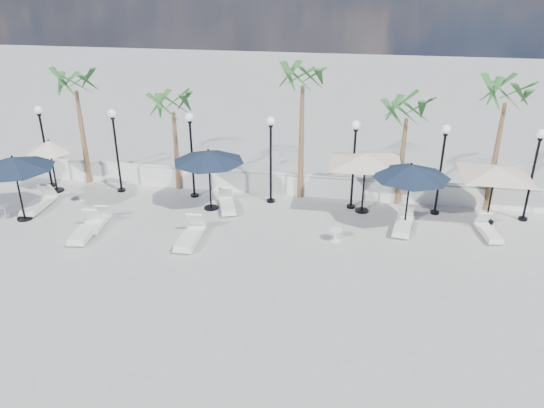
% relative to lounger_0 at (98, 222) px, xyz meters
% --- Properties ---
extents(ground, '(100.00, 100.00, 0.00)m').
position_rel_lounger_0_xyz_m(ground, '(6.35, -2.87, -0.21)').
color(ground, gray).
rests_on(ground, ground).
extents(balustrade, '(26.00, 0.30, 1.01)m').
position_rel_lounger_0_xyz_m(balustrade, '(6.35, 4.63, 0.25)').
color(balustrade, silver).
rests_on(balustrade, ground).
extents(lamppost_0, '(0.36, 0.36, 3.84)m').
position_rel_lounger_0_xyz_m(lamppost_0, '(-4.15, 3.63, 2.28)').
color(lamppost_0, black).
rests_on(lamppost_0, ground).
extents(lamppost_1, '(0.36, 0.36, 3.84)m').
position_rel_lounger_0_xyz_m(lamppost_1, '(-0.65, 3.63, 2.28)').
color(lamppost_1, black).
rests_on(lamppost_1, ground).
extents(lamppost_2, '(0.36, 0.36, 3.84)m').
position_rel_lounger_0_xyz_m(lamppost_2, '(2.85, 3.63, 2.28)').
color(lamppost_2, black).
rests_on(lamppost_2, ground).
extents(lamppost_3, '(0.36, 0.36, 3.84)m').
position_rel_lounger_0_xyz_m(lamppost_3, '(6.35, 3.63, 2.28)').
color(lamppost_3, black).
rests_on(lamppost_3, ground).
extents(lamppost_4, '(0.36, 0.36, 3.84)m').
position_rel_lounger_0_xyz_m(lamppost_4, '(9.85, 3.63, 2.28)').
color(lamppost_4, black).
rests_on(lamppost_4, ground).
extents(lamppost_5, '(0.36, 0.36, 3.84)m').
position_rel_lounger_0_xyz_m(lamppost_5, '(13.35, 3.63, 2.28)').
color(lamppost_5, black).
rests_on(lamppost_5, ground).
extents(lamppost_6, '(0.36, 0.36, 3.84)m').
position_rel_lounger_0_xyz_m(lamppost_6, '(16.85, 3.63, 2.28)').
color(lamppost_6, black).
rests_on(lamppost_6, ground).
extents(palm_0, '(2.60, 2.60, 5.50)m').
position_rel_lounger_0_xyz_m(palm_0, '(-2.65, 4.43, 4.32)').
color(palm_0, brown).
rests_on(palm_0, ground).
extents(palm_1, '(2.60, 2.60, 4.70)m').
position_rel_lounger_0_xyz_m(palm_1, '(1.85, 4.43, 3.54)').
color(palm_1, brown).
rests_on(palm_1, ground).
extents(palm_2, '(2.60, 2.60, 6.10)m').
position_rel_lounger_0_xyz_m(palm_2, '(7.55, 4.43, 4.90)').
color(palm_2, brown).
rests_on(palm_2, ground).
extents(palm_3, '(2.60, 2.60, 4.90)m').
position_rel_lounger_0_xyz_m(palm_3, '(11.85, 4.43, 3.74)').
color(palm_3, brown).
rests_on(palm_3, ground).
extents(palm_4, '(2.60, 2.60, 5.70)m').
position_rel_lounger_0_xyz_m(palm_4, '(15.55, 4.43, 4.51)').
color(palm_4, brown).
rests_on(palm_4, ground).
extents(lounger_0, '(0.70, 1.74, 0.64)m').
position_rel_lounger_0_xyz_m(lounger_0, '(0.00, 0.00, 0.00)').
color(lounger_0, silver).
rests_on(lounger_0, ground).
extents(lounger_1, '(0.77, 2.09, 0.77)m').
position_rel_lounger_0_xyz_m(lounger_1, '(-3.30, 1.20, 0.05)').
color(lounger_1, silver).
rests_on(lounger_1, ground).
extents(lounger_2, '(0.87, 2.10, 0.77)m').
position_rel_lounger_0_xyz_m(lounger_2, '(-0.10, -0.79, 0.04)').
color(lounger_2, silver).
rests_on(lounger_2, ground).
extents(lounger_3, '(1.17, 1.92, 0.69)m').
position_rel_lounger_0_xyz_m(lounger_3, '(4.64, 2.54, 0.02)').
color(lounger_3, silver).
rests_on(lounger_3, ground).
extents(lounger_4, '(0.72, 2.11, 0.79)m').
position_rel_lounger_0_xyz_m(lounger_4, '(4.02, -0.58, 0.05)').
color(lounger_4, silver).
rests_on(lounger_4, ground).
extents(lounger_5, '(0.94, 2.05, 0.74)m').
position_rel_lounger_0_xyz_m(lounger_5, '(11.96, 1.89, 0.04)').
color(lounger_5, silver).
rests_on(lounger_5, ground).
extents(lounger_6, '(0.85, 1.81, 0.65)m').
position_rel_lounger_0_xyz_m(lounger_6, '(15.17, 1.90, 0.01)').
color(lounger_6, silver).
rests_on(lounger_6, ground).
extents(side_table_0, '(0.48, 0.48, 0.47)m').
position_rel_lounger_0_xyz_m(side_table_0, '(-4.26, 0.28, 0.07)').
color(side_table_0, silver).
rests_on(side_table_0, ground).
extents(side_table_1, '(0.49, 0.49, 0.48)m').
position_rel_lounger_0_xyz_m(side_table_1, '(-1.95, 2.23, 0.07)').
color(side_table_1, silver).
rests_on(side_table_1, ground).
extents(side_table_2, '(0.50, 0.50, 0.48)m').
position_rel_lounger_0_xyz_m(side_table_2, '(9.40, 0.48, 0.08)').
color(side_table_2, silver).
rests_on(side_table_2, ground).
extents(parasol_navy_left, '(3.13, 3.13, 2.76)m').
position_rel_lounger_0_xyz_m(parasol_navy_left, '(-3.31, 0.16, 2.22)').
color(parasol_navy_left, black).
rests_on(parasol_navy_left, ground).
extents(parasol_navy_mid, '(3.00, 3.00, 2.69)m').
position_rel_lounger_0_xyz_m(parasol_navy_mid, '(3.95, 2.49, 2.15)').
color(parasol_navy_mid, black).
rests_on(parasol_navy_mid, ground).
extents(parasol_navy_right, '(3.05, 3.05, 2.73)m').
position_rel_lounger_0_xyz_m(parasol_navy_right, '(12.03, 2.09, 2.19)').
color(parasol_navy_right, black).
rests_on(parasol_navy_right, ground).
extents(parasol_cream_sq_a, '(5.66, 5.66, 2.78)m').
position_rel_lounger_0_xyz_m(parasol_cream_sq_a, '(10.32, 3.33, 2.36)').
color(parasol_cream_sq_a, black).
rests_on(parasol_cream_sq_a, ground).
extents(parasol_cream_sq_b, '(5.22, 5.22, 2.61)m').
position_rel_lounger_0_xyz_m(parasol_cream_sq_b, '(15.33, 3.14, 2.20)').
color(parasol_cream_sq_b, black).
rests_on(parasol_cream_sq_b, ground).
extents(parasol_cream_small, '(2.02, 2.02, 2.48)m').
position_rel_lounger_0_xyz_m(parasol_cream_small, '(-3.60, 3.13, 1.91)').
color(parasol_cream_small, black).
rests_on(parasol_cream_small, ground).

